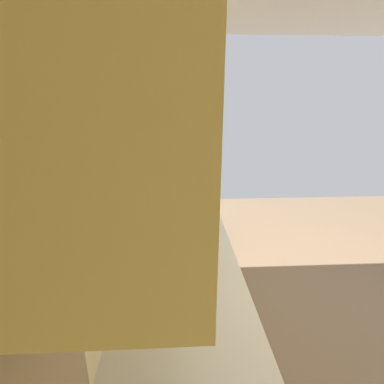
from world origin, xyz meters
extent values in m
plane|color=brown|center=(0.00, 0.00, 0.00)|extent=(6.52, 6.52, 0.00)
cube|color=#E8CC8A|center=(0.00, 1.55, 1.33)|extent=(4.20, 0.12, 2.66)
cube|color=#E5D276|center=(-0.35, 1.18, 0.44)|extent=(3.33, 0.63, 0.88)
cube|color=#BBB49D|center=(-0.35, 1.18, 0.89)|extent=(3.36, 0.66, 0.02)
cube|color=#332819|center=(-0.59, 0.86, 0.44)|extent=(0.01, 0.01, 0.81)
cube|color=#332819|center=(-0.12, 0.86, 0.44)|extent=(0.01, 0.01, 0.81)
cube|color=#332819|center=(0.36, 0.86, 0.44)|extent=(0.01, 0.01, 0.81)
cube|color=#332819|center=(0.84, 0.86, 0.44)|extent=(0.01, 0.01, 0.81)
cube|color=#EBD87B|center=(-0.35, 1.33, 1.92)|extent=(2.43, 0.34, 0.74)
cube|color=#997A4C|center=(-1.38, 1.48, 1.32)|extent=(0.42, 0.02, 0.70)
cube|color=white|center=(-1.38, 1.49, 1.32)|extent=(0.36, 0.01, 0.64)
cube|color=#B7BABF|center=(1.63, 1.18, 0.45)|extent=(0.61, 0.62, 0.90)
cube|color=black|center=(1.63, 0.87, 0.41)|extent=(0.47, 0.01, 0.50)
cube|color=black|center=(1.63, 1.18, 0.91)|extent=(0.58, 0.59, 0.02)
cube|color=#B7BABF|center=(1.63, 1.47, 0.99)|extent=(0.58, 0.04, 0.18)
cylinder|color=#38383D|center=(1.49, 1.07, 0.93)|extent=(0.11, 0.11, 0.01)
cylinder|color=#38383D|center=(1.76, 1.07, 0.93)|extent=(0.11, 0.11, 0.01)
cylinder|color=#38383D|center=(1.49, 1.30, 0.93)|extent=(0.11, 0.11, 0.01)
cylinder|color=#38383D|center=(1.76, 1.30, 0.93)|extent=(0.11, 0.11, 0.01)
cube|color=#B7BABF|center=(0.07, 1.20, 1.06)|extent=(0.50, 0.38, 0.32)
cube|color=black|center=(0.03, 1.01, 1.06)|extent=(0.31, 0.01, 0.23)
cube|color=#2D2D33|center=(0.27, 1.01, 1.06)|extent=(0.09, 0.01, 0.23)
cylinder|color=#4C8CBF|center=(0.68, 1.13, 0.93)|extent=(0.16, 0.16, 0.06)
cylinder|color=#4D8EC8|center=(0.68, 1.13, 0.95)|extent=(0.13, 0.13, 0.03)
camera|label=1|loc=(-1.79, 1.19, 1.79)|focal=25.23mm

